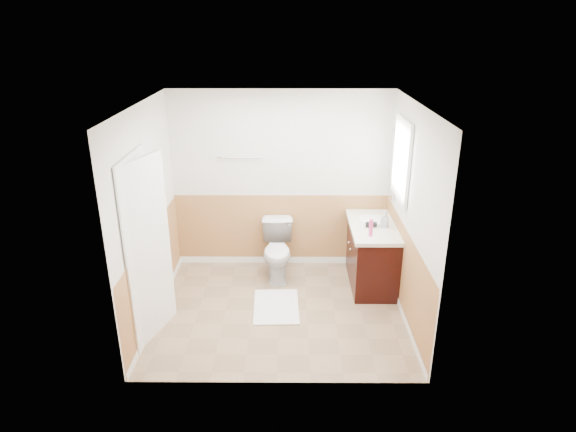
{
  "coord_description": "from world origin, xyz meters",
  "views": [
    {
      "loc": [
        0.13,
        -5.21,
        3.32
      ],
      "look_at": [
        0.1,
        0.25,
        1.15
      ],
      "focal_mm": 30.82,
      "sensor_mm": 36.0,
      "label": 1
    }
  ],
  "objects_px": {
    "toilet": "(278,251)",
    "lotion_bottle": "(371,228)",
    "soap_dispenser": "(385,220)",
    "vanity_cabinet": "(372,256)",
    "bath_mat": "(276,306)"
  },
  "relations": [
    {
      "from": "toilet",
      "to": "bath_mat",
      "type": "relative_size",
      "value": 0.96
    },
    {
      "from": "lotion_bottle",
      "to": "toilet",
      "type": "bearing_deg",
      "value": 155.35
    },
    {
      "from": "vanity_cabinet",
      "to": "soap_dispenser",
      "type": "bearing_deg",
      "value": -27.68
    },
    {
      "from": "toilet",
      "to": "vanity_cabinet",
      "type": "relative_size",
      "value": 0.7
    },
    {
      "from": "toilet",
      "to": "soap_dispenser",
      "type": "relative_size",
      "value": 4.06
    },
    {
      "from": "toilet",
      "to": "lotion_bottle",
      "type": "bearing_deg",
      "value": -26.63
    },
    {
      "from": "toilet",
      "to": "bath_mat",
      "type": "distance_m",
      "value": 0.89
    },
    {
      "from": "lotion_bottle",
      "to": "soap_dispenser",
      "type": "height_order",
      "value": "lotion_bottle"
    },
    {
      "from": "bath_mat",
      "to": "lotion_bottle",
      "type": "bearing_deg",
      "value": 13.57
    },
    {
      "from": "bath_mat",
      "to": "soap_dispenser",
      "type": "bearing_deg",
      "value": 22.31
    },
    {
      "from": "toilet",
      "to": "lotion_bottle",
      "type": "xyz_separation_m",
      "value": [
        1.16,
        -0.53,
        0.58
      ]
    },
    {
      "from": "toilet",
      "to": "vanity_cabinet",
      "type": "distance_m",
      "value": 1.27
    },
    {
      "from": "bath_mat",
      "to": "vanity_cabinet",
      "type": "height_order",
      "value": "vanity_cabinet"
    },
    {
      "from": "lotion_bottle",
      "to": "soap_dispenser",
      "type": "bearing_deg",
      "value": 52.44
    },
    {
      "from": "bath_mat",
      "to": "lotion_bottle",
      "type": "height_order",
      "value": "lotion_bottle"
    }
  ]
}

